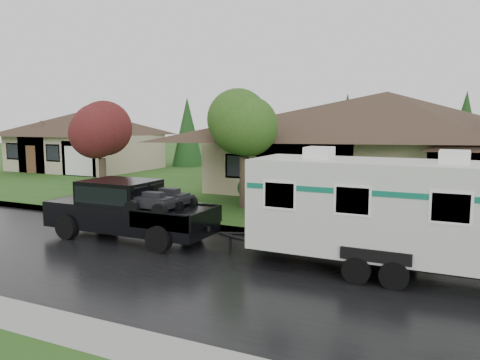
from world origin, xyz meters
name	(u,v)px	position (x,y,z in m)	size (l,w,h in m)	color
ground	(250,252)	(0.00, 0.00, 0.00)	(140.00, 140.00, 0.00)	#235019
road	(221,270)	(0.00, -2.00, 0.01)	(140.00, 8.00, 0.01)	black
curb	(276,234)	(0.00, 2.25, 0.07)	(140.00, 0.50, 0.15)	gray
lawn	(352,188)	(0.00, 15.00, 0.07)	(140.00, 26.00, 0.15)	#235019
house_main	(391,131)	(2.29, 13.84, 3.59)	(19.44, 10.80, 6.90)	tan
house_far	(87,135)	(-21.78, 15.85, 2.97)	(10.80, 8.64, 5.80)	tan
tree_left_green	(244,127)	(-3.05, 6.03, 3.89)	(3.26, 3.26, 5.40)	#382B1E
tree_red	(101,134)	(-10.56, 5.10, 3.49)	(2.91, 2.91, 4.82)	#382B1E
shrub_row	(369,195)	(2.00, 9.30, 0.65)	(13.60, 1.00, 1.00)	#143814
pickup_truck	(127,208)	(-4.70, -0.25, 1.11)	(6.20, 2.36, 2.07)	black
travel_trailer	(385,208)	(4.11, -0.25, 1.82)	(7.65, 2.69, 3.43)	silver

